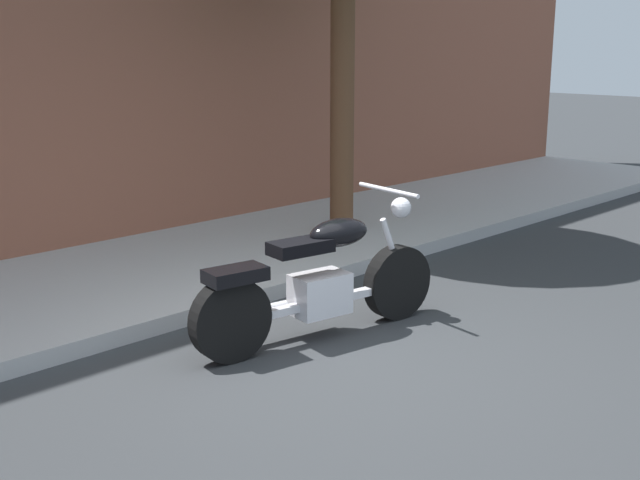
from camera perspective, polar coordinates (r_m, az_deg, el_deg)
The scene contains 3 objects.
ground_plane at distance 5.81m, azimuth 0.90°, elevation -8.93°, with size 60.00×60.00×0.00m, color #303335.
sidewalk at distance 7.80m, azimuth -13.51°, elevation -2.79°, with size 19.92×2.57×0.14m, color #B0B0B0.
motorcycle at distance 6.20m, azimuth -0.04°, elevation -3.06°, with size 2.21×0.76×1.12m.
Camera 1 is at (-3.86, -3.72, 2.25)m, focal length 45.17 mm.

